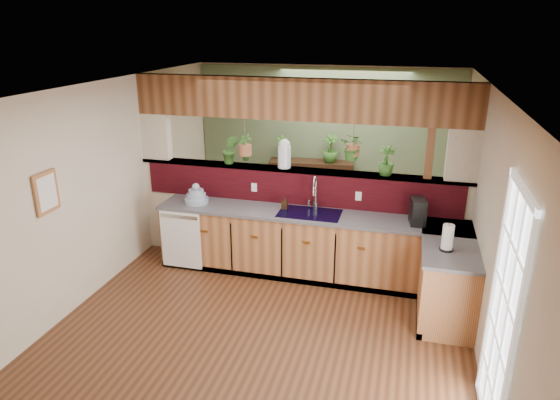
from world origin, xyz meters
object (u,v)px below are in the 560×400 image
(coffee_maker, at_px, (418,213))
(dish_stack, at_px, (196,197))
(soap_dispenser, at_px, (285,203))
(paper_towel, at_px, (448,238))
(shelving_console, at_px, (311,188))
(glass_jar, at_px, (284,153))
(faucet, at_px, (315,192))

(coffee_maker, bearing_deg, dish_stack, 169.89)
(soap_dispenser, height_order, paper_towel, paper_towel)
(shelving_console, bearing_deg, soap_dispenser, -94.69)
(soap_dispenser, distance_m, glass_jar, 0.68)
(glass_jar, distance_m, shelving_console, 2.19)
(soap_dispenser, relative_size, glass_jar, 0.44)
(glass_jar, bearing_deg, shelving_console, 90.05)
(faucet, relative_size, shelving_console, 0.32)
(soap_dispenser, relative_size, shelving_console, 0.12)
(faucet, relative_size, glass_jar, 1.19)
(faucet, relative_size, dish_stack, 1.43)
(paper_towel, bearing_deg, dish_stack, 167.83)
(glass_jar, bearing_deg, dish_stack, -161.62)
(dish_stack, bearing_deg, coffee_maker, -0.05)
(soap_dispenser, distance_m, coffee_maker, 1.73)
(dish_stack, bearing_deg, soap_dispenser, 3.91)
(shelving_console, bearing_deg, glass_jar, -96.85)
(glass_jar, bearing_deg, soap_dispenser, -74.52)
(glass_jar, height_order, shelving_console, glass_jar)
(faucet, bearing_deg, paper_towel, -27.87)
(soap_dispenser, relative_size, coffee_maker, 0.54)
(soap_dispenser, bearing_deg, shelving_console, 92.21)
(faucet, bearing_deg, shelving_console, 102.64)
(coffee_maker, xyz_separation_m, shelving_console, (-1.81, 2.29, -0.55))
(coffee_maker, xyz_separation_m, glass_jar, (-1.81, 0.39, 0.54))
(soap_dispenser, bearing_deg, coffee_maker, -2.91)
(soap_dispenser, height_order, coffee_maker, coffee_maker)
(dish_stack, height_order, coffee_maker, coffee_maker)
(paper_towel, height_order, shelving_console, paper_towel)
(paper_towel, relative_size, shelving_console, 0.22)
(glass_jar, bearing_deg, paper_towel, -27.22)
(faucet, xyz_separation_m, coffee_maker, (1.33, -0.17, -0.10))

